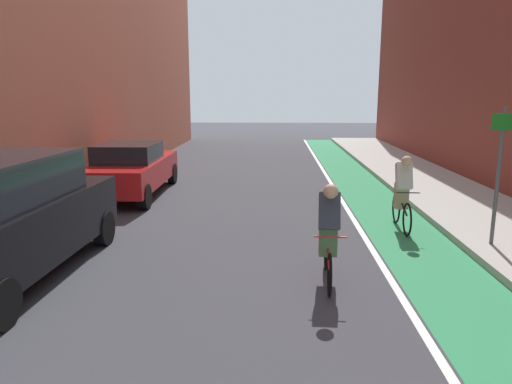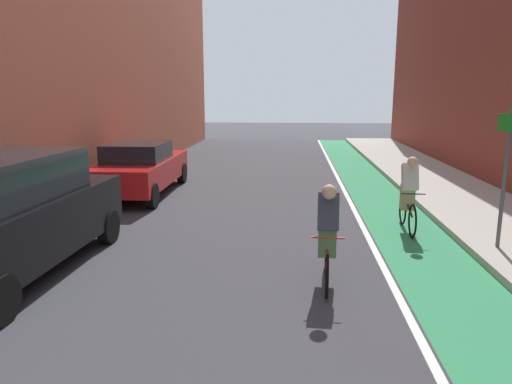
# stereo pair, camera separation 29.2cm
# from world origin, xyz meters

# --- Properties ---
(ground_plane) EXTENTS (76.45, 76.45, 0.00)m
(ground_plane) POSITION_xyz_m (0.00, 13.37, 0.00)
(ground_plane) COLOR #38383D
(bike_lane_paint) EXTENTS (1.60, 34.75, 0.00)m
(bike_lane_paint) POSITION_xyz_m (3.59, 15.37, 0.00)
(bike_lane_paint) COLOR #2D8451
(bike_lane_paint) RESTS_ON ground
(lane_divider_stripe) EXTENTS (0.12, 34.75, 0.00)m
(lane_divider_stripe) POSITION_xyz_m (2.69, 15.37, 0.00)
(lane_divider_stripe) COLOR white
(lane_divider_stripe) RESTS_ON ground
(sidewalk_right) EXTENTS (2.87, 34.75, 0.14)m
(sidewalk_right) POSITION_xyz_m (5.83, 15.37, 0.07)
(sidewalk_right) COLOR #A8A59E
(sidewalk_right) RESTS_ON ground
(parked_suv_black) EXTENTS (1.93, 4.56, 1.98)m
(parked_suv_black) POSITION_xyz_m (-3.34, 8.93, 1.02)
(parked_suv_black) COLOR black
(parked_suv_black) RESTS_ON ground
(parked_sedan_red) EXTENTS (1.94, 4.75, 1.53)m
(parked_sedan_red) POSITION_xyz_m (-3.34, 15.33, 0.79)
(parked_sedan_red) COLOR red
(parked_sedan_red) RESTS_ON ground
(cyclist_mid) EXTENTS (0.48, 1.69, 1.60)m
(cyclist_mid) POSITION_xyz_m (1.67, 8.99, 0.81)
(cyclist_mid) COLOR black
(cyclist_mid) RESTS_ON ground
(cyclist_trailing) EXTENTS (0.48, 1.75, 1.63)m
(cyclist_trailing) POSITION_xyz_m (3.59, 12.06, 0.81)
(cyclist_trailing) COLOR black
(cyclist_trailing) RESTS_ON ground
(street_sign_post) EXTENTS (0.44, 0.07, 2.52)m
(street_sign_post) POSITION_xyz_m (4.90, 10.60, 1.65)
(street_sign_post) COLOR #4C4C51
(street_sign_post) RESTS_ON sidewalk_right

